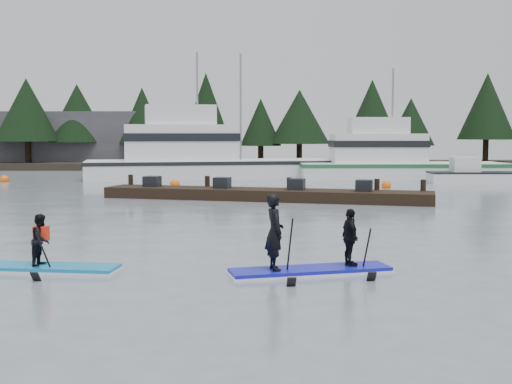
{
  "coord_description": "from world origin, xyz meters",
  "views": [
    {
      "loc": [
        -0.03,
        -14.79,
        2.96
      ],
      "look_at": [
        0.0,
        6.0,
        1.1
      ],
      "focal_mm": 45.0,
      "sensor_mm": 36.0,
      "label": 1
    }
  ],
  "objects_px": {
    "floating_dock": "(264,195)",
    "paddleboard_duo": "(309,247)",
    "paddleboard_solo": "(42,255)",
    "fishing_boat_large": "(202,167)",
    "fishing_boat_medium": "(396,170)"
  },
  "relations": [
    {
      "from": "fishing_boat_medium",
      "to": "paddleboard_solo",
      "type": "xyz_separation_m",
      "value": [
        -14.19,
        -29.59,
        -0.23
      ]
    },
    {
      "from": "paddleboard_solo",
      "to": "floating_dock",
      "type": "bearing_deg",
      "value": 78.81
    },
    {
      "from": "fishing_boat_large",
      "to": "floating_dock",
      "type": "bearing_deg",
      "value": -86.32
    },
    {
      "from": "fishing_boat_large",
      "to": "fishing_boat_medium",
      "type": "relative_size",
      "value": 1.25
    },
    {
      "from": "floating_dock",
      "to": "paddleboard_solo",
      "type": "distance_m",
      "value": 16.05
    },
    {
      "from": "fishing_boat_medium",
      "to": "paddleboard_solo",
      "type": "height_order",
      "value": "fishing_boat_medium"
    },
    {
      "from": "fishing_boat_medium",
      "to": "paddleboard_duo",
      "type": "relative_size",
      "value": 3.9
    },
    {
      "from": "fishing_boat_large",
      "to": "paddleboard_duo",
      "type": "xyz_separation_m",
      "value": [
        4.78,
        -30.7,
        -0.14
      ]
    },
    {
      "from": "fishing_boat_medium",
      "to": "floating_dock",
      "type": "distance_m",
      "value": 17.02
    },
    {
      "from": "fishing_boat_medium",
      "to": "paddleboard_solo",
      "type": "bearing_deg",
      "value": -117.25
    },
    {
      "from": "fishing_boat_large",
      "to": "paddleboard_solo",
      "type": "relative_size",
      "value": 5.08
    },
    {
      "from": "floating_dock",
      "to": "paddleboard_duo",
      "type": "xyz_separation_m",
      "value": [
        0.73,
        -15.53,
        0.33
      ]
    },
    {
      "from": "fishing_boat_large",
      "to": "floating_dock",
      "type": "xyz_separation_m",
      "value": [
        4.05,
        -15.17,
        -0.47
      ]
    },
    {
      "from": "paddleboard_solo",
      "to": "paddleboard_duo",
      "type": "height_order",
      "value": "paddleboard_duo"
    },
    {
      "from": "fishing_boat_large",
      "to": "fishing_boat_medium",
      "type": "xyz_separation_m",
      "value": [
        13.18,
        -0.81,
        -0.14
      ]
    }
  ]
}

